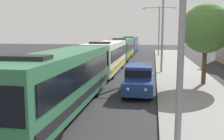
% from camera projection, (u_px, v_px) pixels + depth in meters
% --- Properties ---
extents(bus_lead, '(2.58, 11.93, 3.21)m').
position_uv_depth(bus_lead, '(61.00, 79.00, 13.01)').
color(bus_lead, '#33724C').
rests_on(bus_lead, ground_plane).
extents(bus_second_in_line, '(2.58, 11.47, 3.21)m').
position_uv_depth(bus_second_in_line, '(107.00, 56.00, 25.68)').
color(bus_second_in_line, silver).
rests_on(bus_second_in_line, ground_plane).
extents(bus_middle, '(2.58, 11.78, 3.21)m').
position_uv_depth(bus_middle, '(122.00, 48.00, 38.13)').
color(bus_middle, '#33724C').
rests_on(bus_middle, ground_plane).
extents(bus_fourth_in_line, '(2.58, 11.79, 3.21)m').
position_uv_depth(bus_fourth_in_line, '(130.00, 44.00, 50.45)').
color(bus_fourth_in_line, '#284C8C').
rests_on(bus_fourth_in_line, ground_plane).
extents(white_suv, '(1.86, 4.88, 1.90)m').
position_uv_depth(white_suv, '(139.00, 78.00, 16.95)').
color(white_suv, navy).
rests_on(white_suv, ground_plane).
extents(streetlamp_mid, '(5.29, 0.28, 8.83)m').
position_uv_depth(streetlamp_mid, '(163.00, 17.00, 24.48)').
color(streetlamp_mid, gray).
rests_on(streetlamp_mid, sidewalk).
extents(streetlamp_far, '(5.51, 0.28, 8.00)m').
position_uv_depth(streetlamp_far, '(159.00, 26.00, 41.76)').
color(streetlamp_far, gray).
rests_on(streetlamp_far, sidewalk).
extents(roadside_tree, '(3.65, 3.65, 5.98)m').
position_uv_depth(roadside_tree, '(206.00, 29.00, 18.86)').
color(roadside_tree, '#4C3823').
rests_on(roadside_tree, sidewalk).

